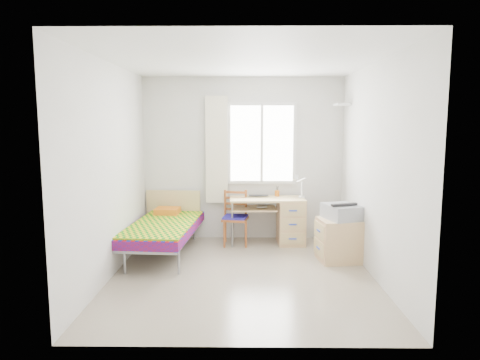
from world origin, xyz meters
The scene contains 17 objects.
floor centered at (0.00, 0.00, 0.00)m, with size 3.50×3.50×0.00m, color #BCAD93.
ceiling centered at (0.00, 0.00, 2.60)m, with size 3.50×3.50×0.00m, color white.
wall_back centered at (0.00, 1.75, 1.30)m, with size 3.20×3.20×0.00m, color silver.
wall_left centered at (-1.60, 0.00, 1.30)m, with size 3.50×3.50×0.00m, color silver.
wall_right centered at (1.60, 0.00, 1.30)m, with size 3.50×3.50×0.00m, color silver.
window centered at (0.30, 1.73, 1.55)m, with size 1.10×0.04×1.30m.
curtain centered at (-0.42, 1.68, 1.45)m, with size 0.35×0.05×1.70m, color white.
floating_shelf centered at (1.49, 1.40, 2.15)m, with size 0.20×0.32×0.03m, color white.
bed centered at (-1.13, 0.88, 0.39)m, with size 1.00×1.90×0.79m.
desk centered at (0.68, 1.41, 0.39)m, with size 1.17×0.56×0.72m.
chair centered at (-0.11, 1.37, 0.47)m, with size 0.42×0.42×0.84m.
cabinet centered at (1.31, 0.56, 0.29)m, with size 0.60×0.54×0.58m.
printer centered at (1.35, 0.58, 0.68)m, with size 0.55×0.59×0.21m.
laptop centered at (0.24, 1.49, 0.73)m, with size 0.31×0.20×0.02m, color black.
pen_cup centered at (0.54, 1.59, 0.77)m, with size 0.07×0.07×0.09m, color orange.
task_lamp centered at (0.85, 1.32, 0.96)m, with size 0.22×0.31×0.38m.
book centered at (0.22, 1.43, 0.59)m, with size 0.16×0.22×0.02m, color gray.
Camera 1 is at (0.02, -5.12, 1.86)m, focal length 32.00 mm.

